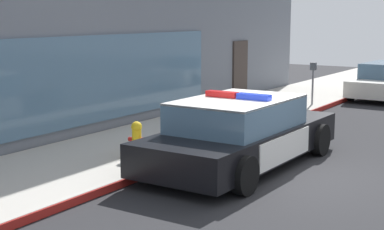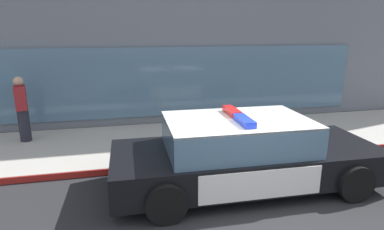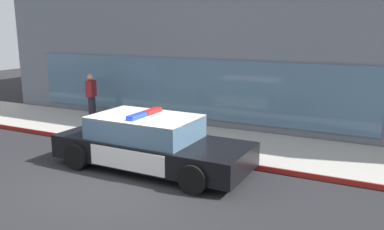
# 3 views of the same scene
# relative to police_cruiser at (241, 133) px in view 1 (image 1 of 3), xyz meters

# --- Properties ---
(ground) EXTENTS (48.00, 48.00, 0.00)m
(ground) POSITION_rel_police_cruiser_xyz_m (-0.17, -0.97, -0.68)
(ground) COLOR #262628
(sidewalk) EXTENTS (48.00, 3.16, 0.15)m
(sidewalk) POSITION_rel_police_cruiser_xyz_m (-0.17, 2.64, -0.61)
(sidewalk) COLOR #B2ADA3
(sidewalk) RESTS_ON ground
(curb_red_paint) EXTENTS (28.80, 0.04, 0.14)m
(curb_red_paint) POSITION_rel_police_cruiser_xyz_m (-0.17, 1.05, -0.61)
(curb_red_paint) COLOR maroon
(curb_red_paint) RESTS_ON ground
(police_cruiser) EXTENTS (5.18, 2.22, 1.49)m
(police_cruiser) POSITION_rel_police_cruiser_xyz_m (0.00, 0.00, 0.00)
(police_cruiser) COLOR black
(police_cruiser) RESTS_ON ground
(fire_hydrant) EXTENTS (0.34, 0.39, 0.73)m
(fire_hydrant) POSITION_rel_police_cruiser_xyz_m (-0.96, 1.84, -0.18)
(fire_hydrant) COLOR gold
(fire_hydrant) RESTS_ON sidewalk
(parking_meter) EXTENTS (0.12, 0.18, 1.34)m
(parking_meter) POSITION_rel_police_cruiser_xyz_m (7.68, 1.46, 0.40)
(parking_meter) COLOR slate
(parking_meter) RESTS_ON sidewalk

